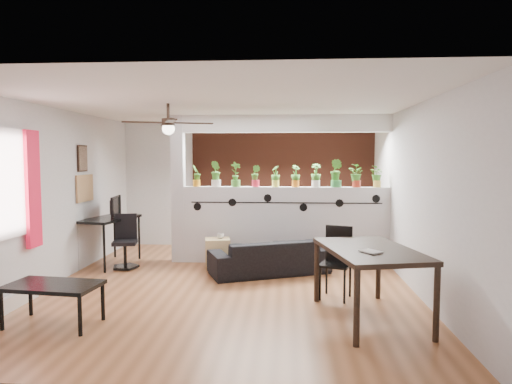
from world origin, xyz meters
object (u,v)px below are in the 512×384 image
sofa (269,257)px  computer_desk (109,222)px  potted_plant_1 (216,173)px  potted_plant_6 (316,175)px  coffee_table (53,288)px  ceiling_fan (168,125)px  dining_table (370,256)px  potted_plant_7 (336,172)px  potted_plant_0 (196,175)px  cup (220,236)px  office_chair (125,245)px  folding_chair (337,255)px  potted_plant_9 (377,176)px  cube_shelf (218,253)px  potted_plant_2 (236,173)px  potted_plant_8 (357,175)px  potted_plant_5 (296,175)px  potted_plant_4 (276,176)px  potted_plant_3 (256,175)px

sofa → computer_desk: bearing=-30.6°
potted_plant_1 → computer_desk: bearing=-169.4°
potted_plant_6 → coffee_table: size_ratio=0.39×
ceiling_fan → dining_table: ceiling_fan is taller
computer_desk → potted_plant_7: bearing=4.9°
ceiling_fan → potted_plant_0: bearing=89.4°
cup → office_chair: office_chair is taller
folding_chair → potted_plant_9: bearing=65.5°
cube_shelf → computer_desk: computer_desk is taller
potted_plant_2 → potted_plant_9: size_ratio=1.18×
potted_plant_0 → ceiling_fan: bearing=-90.6°
sofa → dining_table: size_ratio=1.07×
potted_plant_2 → potted_plant_8: potted_plant_2 is taller
potted_plant_0 → potted_plant_9: potted_plant_0 is taller
potted_plant_8 → potted_plant_6: bearing=180.0°
potted_plant_7 → computer_desk: 4.04m
potted_plant_5 → potted_plant_8: 1.05m
potted_plant_8 → coffee_table: (-3.79, -3.19, -1.15)m
potted_plant_5 → potted_plant_6: 0.35m
computer_desk → cube_shelf: bearing=-3.5°
potted_plant_2 → potted_plant_4: bearing=0.0°
ceiling_fan → coffee_table: ceiling_fan is taller
potted_plant_3 → cube_shelf: size_ratio=0.76×
potted_plant_2 → potted_plant_3: potted_plant_2 is taller
ceiling_fan → potted_plant_1: size_ratio=2.62×
potted_plant_5 → folding_chair: 2.23m
cube_shelf → coffee_table: size_ratio=0.47×
potted_plant_4 → potted_plant_5: (0.35, 0.00, 0.01)m
folding_chair → coffee_table: size_ratio=0.90×
office_chair → coffee_table: 2.62m
ceiling_fan → coffee_table: size_ratio=1.13×
ceiling_fan → potted_plant_6: (2.13, 1.80, -0.75)m
cup → office_chair: bearing=-175.7°
potted_plant_2 → potted_plant_4: size_ratio=1.19×
sofa → office_chair: 2.44m
potted_plant_4 → dining_table: (1.15, -2.76, -0.81)m
sofa → potted_plant_1: bearing=-60.0°
potted_plant_2 → computer_desk: (-2.17, -0.34, -0.84)m
computer_desk → potted_plant_5: bearing=6.0°
potted_plant_8 → sofa: (-1.48, -0.76, -1.30)m
potted_plant_0 → potted_plant_6: (2.11, 0.00, 0.01)m
potted_plant_7 → potted_plant_9: potted_plant_7 is taller
folding_chair → office_chair: bearing=158.2°
potted_plant_7 → computer_desk: (-3.93, -0.34, -0.86)m
cube_shelf → computer_desk: size_ratio=0.40×
potted_plant_6 → computer_desk: (-3.58, -0.34, -0.82)m
sofa → cube_shelf: (-0.89, 0.30, -0.01)m
potted_plant_0 → potted_plant_7: bearing=-0.0°
dining_table → cup: bearing=131.9°
potted_plant_0 → cube_shelf: bearing=-45.9°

